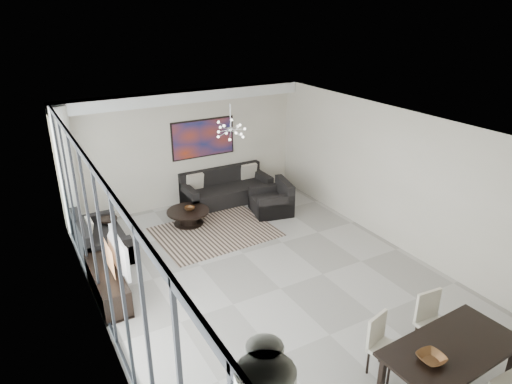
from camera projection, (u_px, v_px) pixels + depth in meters
room_shell at (304, 211)px, 7.93m from camera, size 6.00×9.00×2.90m
window_wall at (111, 259)px, 6.41m from camera, size 0.37×8.95×2.90m
soffit at (184, 97)px, 10.67m from camera, size 5.98×0.40×0.26m
painting at (203, 138)px, 11.46m from camera, size 1.68×0.04×0.98m
chandelier at (231, 130)px, 9.52m from camera, size 0.66×0.66×0.71m
rug at (215, 232)px, 10.31m from camera, size 2.65×2.08×0.01m
coffee_table at (188, 216)px, 10.62m from camera, size 0.99×0.99×0.35m
bowl_coffee at (189, 209)px, 10.58m from camera, size 0.28×0.28×0.08m
sofa_main at (226, 191)px, 11.85m from camera, size 2.27×0.93×0.83m
loveseat at (100, 241)px, 9.37m from camera, size 0.89×1.59×0.79m
armchair at (272, 202)px, 11.21m from camera, size 1.07×1.11×0.79m
side_table at (109, 225)px, 9.83m from camera, size 0.39×0.39×0.54m
tv_console at (108, 285)px, 7.95m from camera, size 0.45×1.61×0.50m
television at (113, 254)px, 7.81m from camera, size 0.15×1.09×0.63m
dining_table at (452, 352)px, 5.79m from camera, size 1.90×1.01×0.78m
dining_chair_nw at (381, 341)px, 6.24m from camera, size 0.50×0.50×0.89m
dining_chair_ne at (431, 318)px, 6.67m from camera, size 0.47×0.47×0.93m
bowl_dining at (431, 358)px, 5.51m from camera, size 0.34×0.34×0.08m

